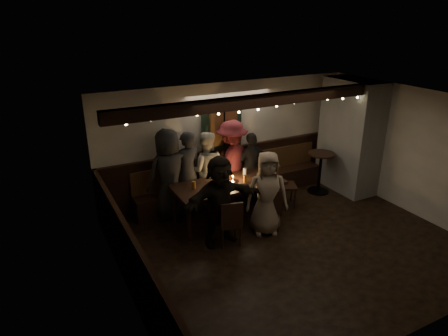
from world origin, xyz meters
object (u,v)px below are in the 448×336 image
person_c (206,170)px  person_f (220,201)px  chair_near_right (270,207)px  chair_end (282,182)px  dining_table (229,186)px  person_d (232,162)px  chair_near_left (230,221)px  person_e (252,166)px  person_b (187,173)px  person_a (169,174)px  high_top (320,167)px  person_g (267,193)px

person_c → person_f: (-0.40, -1.47, 0.00)m
chair_near_right → chair_end: chair_end is taller
dining_table → person_d: (0.46, 0.74, 0.20)m
chair_near_right → person_f: person_f is taller
chair_near_left → person_e: (1.35, 1.53, 0.27)m
dining_table → chair_near_left: bearing=-115.7°
chair_end → person_b: (-1.92, 0.64, 0.33)m
chair_end → person_a: (-2.32, 0.66, 0.38)m
high_top → person_g: bearing=-155.0°
person_c → person_e: (1.05, -0.14, -0.06)m
person_e → person_d: bearing=-15.1°
person_e → person_f: person_f is taller
person_e → dining_table: bearing=33.4°
dining_table → chair_end: 1.33m
chair_near_left → person_c: (0.30, 1.67, 0.33)m
high_top → person_e: (-1.60, 0.42, 0.16)m
person_f → person_c: bearing=70.4°
dining_table → person_g: 0.89m
dining_table → person_c: (-0.14, 0.77, 0.11)m
person_e → person_g: person_g is taller
chair_near_right → person_g: (-0.10, -0.02, 0.32)m
chair_near_left → person_f: bearing=118.2°
chair_end → person_c: person_c is taller
person_b → person_e: size_ratio=1.14×
person_f → person_g: 0.94m
person_a → person_g: (1.39, -1.48, -0.11)m
chair_near_right → high_top: size_ratio=0.91×
chair_near_right → person_e: bearing=73.2°
dining_table → person_f: size_ratio=1.32×
chair_end → high_top: chair_end is taller
dining_table → person_e: size_ratio=1.44×
chair_near_right → person_g: person_g is taller
high_top → person_g: (-2.12, -0.99, 0.21)m
high_top → person_e: bearing=165.3°
chair_near_right → person_c: 1.69m
person_d → chair_end: bearing=116.7°
dining_table → person_b: (-0.60, 0.68, 0.16)m
dining_table → person_a: size_ratio=1.19×
dining_table → high_top: bearing=4.6°
chair_near_left → chair_near_right: 0.94m
chair_near_right → person_a: size_ratio=0.47×
person_d → person_a: bearing=-22.3°
person_d → high_top: bearing=141.3°
person_a → person_g: size_ratio=1.14×
person_a → chair_near_right: bearing=128.4°
person_b → person_a: bearing=-10.8°
high_top → person_a: (-3.51, 0.49, 0.32)m
chair_end → person_e: bearing=125.0°
chair_end → person_g: 1.27m
dining_table → person_d: person_d is taller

